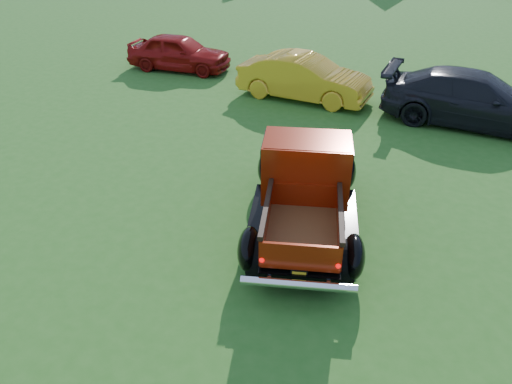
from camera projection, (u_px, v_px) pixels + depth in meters
ground at (251, 252)px, 8.77m from camera, size 120.00×120.00×0.00m
pickup_truck at (305, 181)px, 9.35m from camera, size 3.02×4.72×1.65m
show_car_red at (179, 52)px, 17.62m from camera, size 3.74×1.72×1.24m
show_car_yellow at (304, 78)px, 15.04m from camera, size 4.09×1.68×1.32m
show_car_grey at (474, 99)px, 13.33m from camera, size 4.92×2.18×1.40m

